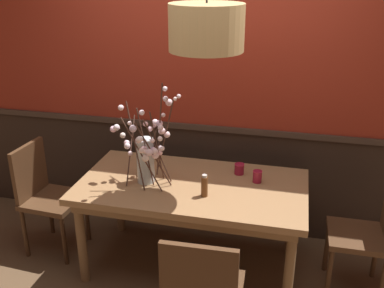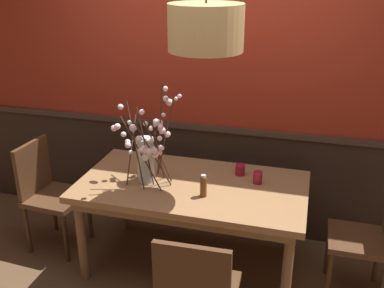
{
  "view_description": "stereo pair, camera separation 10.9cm",
  "coord_description": "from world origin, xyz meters",
  "px_view_note": "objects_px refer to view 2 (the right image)",
  "views": [
    {
      "loc": [
        0.7,
        -2.92,
        2.3
      ],
      "look_at": [
        0.0,
        0.0,
        1.07
      ],
      "focal_mm": 41.76,
      "sensor_mm": 36.0,
      "label": 1
    },
    {
      "loc": [
        0.81,
        -2.89,
        2.3
      ],
      "look_at": [
        0.0,
        0.0,
        1.07
      ],
      "focal_mm": 41.76,
      "sensor_mm": 36.0,
      "label": 2
    }
  ],
  "objects_px": {
    "chair_far_side_right": "(242,166)",
    "candle_holder_nearer_edge": "(240,170)",
    "dining_table": "(192,194)",
    "chair_head_east_end": "(370,236)",
    "candle_holder_nearer_center": "(258,177)",
    "chair_head_west_end": "(48,190)",
    "vase_with_blossoms": "(147,153)",
    "condiment_bottle": "(203,186)",
    "chair_far_side_left": "(195,162)",
    "pendant_lamp": "(206,28)"
  },
  "relations": [
    {
      "from": "chair_head_west_end",
      "to": "vase_with_blossoms",
      "type": "xyz_separation_m",
      "value": [
        0.92,
        -0.04,
        0.46
      ]
    },
    {
      "from": "vase_with_blossoms",
      "to": "condiment_bottle",
      "type": "bearing_deg",
      "value": -13.69
    },
    {
      "from": "candle_holder_nearer_center",
      "to": "chair_head_east_end",
      "type": "bearing_deg",
      "value": -7.87
    },
    {
      "from": "dining_table",
      "to": "chair_head_east_end",
      "type": "xyz_separation_m",
      "value": [
        1.3,
        0.03,
        -0.16
      ]
    },
    {
      "from": "dining_table",
      "to": "chair_head_west_end",
      "type": "xyz_separation_m",
      "value": [
        -1.25,
        -0.02,
        -0.14
      ]
    },
    {
      "from": "chair_far_side_left",
      "to": "chair_head_east_end",
      "type": "relative_size",
      "value": 1.01
    },
    {
      "from": "chair_far_side_right",
      "to": "vase_with_blossoms",
      "type": "xyz_separation_m",
      "value": [
        -0.57,
        -0.94,
        0.46
      ]
    },
    {
      "from": "chair_head_west_end",
      "to": "chair_far_side_right",
      "type": "distance_m",
      "value": 1.74
    },
    {
      "from": "chair_head_east_end",
      "to": "vase_with_blossoms",
      "type": "distance_m",
      "value": 1.7
    },
    {
      "from": "condiment_bottle",
      "to": "dining_table",
      "type": "bearing_deg",
      "value": 127.86
    },
    {
      "from": "dining_table",
      "to": "candle_holder_nearer_center",
      "type": "distance_m",
      "value": 0.51
    },
    {
      "from": "pendant_lamp",
      "to": "candle_holder_nearer_center",
      "type": "bearing_deg",
      "value": 31.26
    },
    {
      "from": "chair_far_side_left",
      "to": "chair_head_west_end",
      "type": "bearing_deg",
      "value": -138.9
    },
    {
      "from": "vase_with_blossoms",
      "to": "candle_holder_nearer_edge",
      "type": "xyz_separation_m",
      "value": [
        0.66,
        0.3,
        -0.19
      ]
    },
    {
      "from": "chair_far_side_right",
      "to": "chair_head_east_end",
      "type": "bearing_deg",
      "value": -38.87
    },
    {
      "from": "chair_far_side_right",
      "to": "condiment_bottle",
      "type": "height_order",
      "value": "chair_far_side_right"
    },
    {
      "from": "chair_far_side_left",
      "to": "chair_head_east_end",
      "type": "height_order",
      "value": "chair_far_side_left"
    },
    {
      "from": "chair_head_west_end",
      "to": "chair_far_side_right",
      "type": "height_order",
      "value": "chair_far_side_right"
    },
    {
      "from": "chair_head_east_end",
      "to": "condiment_bottle",
      "type": "relative_size",
      "value": 5.27
    },
    {
      "from": "candle_holder_nearer_edge",
      "to": "chair_far_side_right",
      "type": "bearing_deg",
      "value": 97.55
    },
    {
      "from": "chair_far_side_right",
      "to": "candle_holder_nearer_center",
      "type": "height_order",
      "value": "chair_far_side_right"
    },
    {
      "from": "dining_table",
      "to": "chair_head_east_end",
      "type": "distance_m",
      "value": 1.31
    },
    {
      "from": "chair_head_east_end",
      "to": "chair_far_side_right",
      "type": "bearing_deg",
      "value": 141.13
    },
    {
      "from": "candle_holder_nearer_center",
      "to": "candle_holder_nearer_edge",
      "type": "xyz_separation_m",
      "value": [
        -0.15,
        0.11,
        -0.0
      ]
    },
    {
      "from": "chair_far_side_left",
      "to": "candle_holder_nearer_edge",
      "type": "bearing_deg",
      "value": -50.06
    },
    {
      "from": "chair_head_west_end",
      "to": "vase_with_blossoms",
      "type": "height_order",
      "value": "vase_with_blossoms"
    },
    {
      "from": "chair_far_side_left",
      "to": "candle_holder_nearer_edge",
      "type": "distance_m",
      "value": 0.88
    },
    {
      "from": "chair_far_side_right",
      "to": "candle_holder_nearer_edge",
      "type": "distance_m",
      "value": 0.69
    },
    {
      "from": "chair_far_side_right",
      "to": "vase_with_blossoms",
      "type": "height_order",
      "value": "vase_with_blossoms"
    },
    {
      "from": "candle_holder_nearer_center",
      "to": "pendant_lamp",
      "type": "distance_m",
      "value": 1.19
    },
    {
      "from": "dining_table",
      "to": "chair_far_side_right",
      "type": "height_order",
      "value": "chair_far_side_right"
    },
    {
      "from": "condiment_bottle",
      "to": "chair_far_side_left",
      "type": "bearing_deg",
      "value": 108.07
    },
    {
      "from": "chair_head_west_end",
      "to": "candle_holder_nearer_center",
      "type": "relative_size",
      "value": 9.97
    },
    {
      "from": "candle_holder_nearer_edge",
      "to": "condiment_bottle",
      "type": "height_order",
      "value": "condiment_bottle"
    },
    {
      "from": "dining_table",
      "to": "chair_head_east_end",
      "type": "bearing_deg",
      "value": 1.1
    },
    {
      "from": "condiment_bottle",
      "to": "chair_head_east_end",
      "type": "bearing_deg",
      "value": 9.4
    },
    {
      "from": "condiment_bottle",
      "to": "pendant_lamp",
      "type": "distance_m",
      "value": 1.09
    },
    {
      "from": "vase_with_blossoms",
      "to": "chair_head_west_end",
      "type": "bearing_deg",
      "value": 177.77
    },
    {
      "from": "chair_head_west_end",
      "to": "condiment_bottle",
      "type": "distance_m",
      "value": 1.42
    },
    {
      "from": "dining_table",
      "to": "pendant_lamp",
      "type": "height_order",
      "value": "pendant_lamp"
    },
    {
      "from": "chair_head_east_end",
      "to": "candle_holder_nearer_center",
      "type": "relative_size",
      "value": 9.43
    },
    {
      "from": "dining_table",
      "to": "chair_far_side_left",
      "type": "bearing_deg",
      "value": 103.53
    },
    {
      "from": "chair_head_east_end",
      "to": "pendant_lamp",
      "type": "distance_m",
      "value": 1.84
    },
    {
      "from": "chair_far_side_right",
      "to": "vase_with_blossoms",
      "type": "relative_size",
      "value": 1.19
    },
    {
      "from": "chair_far_side_right",
      "to": "condiment_bottle",
      "type": "bearing_deg",
      "value": -95.85
    },
    {
      "from": "chair_head_east_end",
      "to": "candle_holder_nearer_edge",
      "type": "distance_m",
      "value": 1.04
    },
    {
      "from": "chair_far_side_right",
      "to": "vase_with_blossoms",
      "type": "bearing_deg",
      "value": -121.43
    },
    {
      "from": "candle_holder_nearer_edge",
      "to": "pendant_lamp",
      "type": "bearing_deg",
      "value": -122.48
    },
    {
      "from": "chair_head_east_end",
      "to": "dining_table",
      "type": "bearing_deg",
      "value": -178.9
    },
    {
      "from": "candle_holder_nearer_center",
      "to": "chair_far_side_left",
      "type": "bearing_deg",
      "value": 132.58
    }
  ]
}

